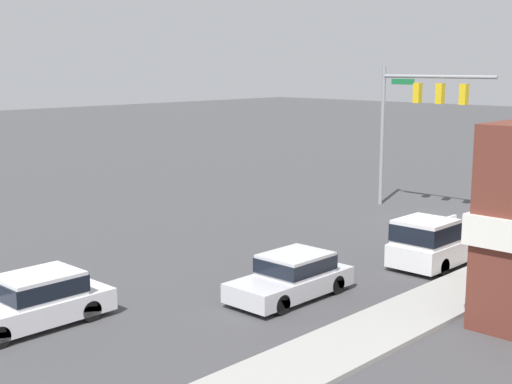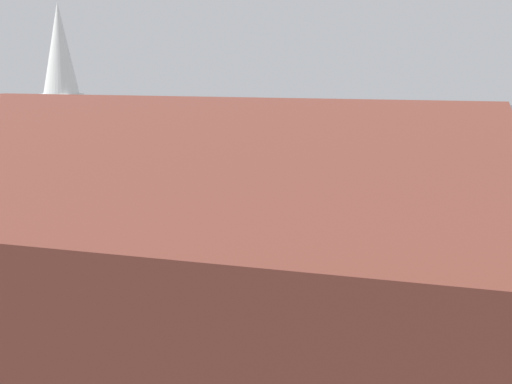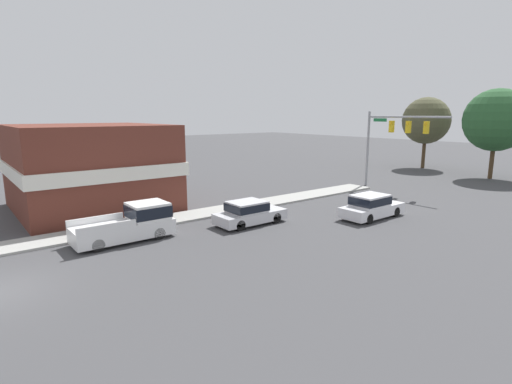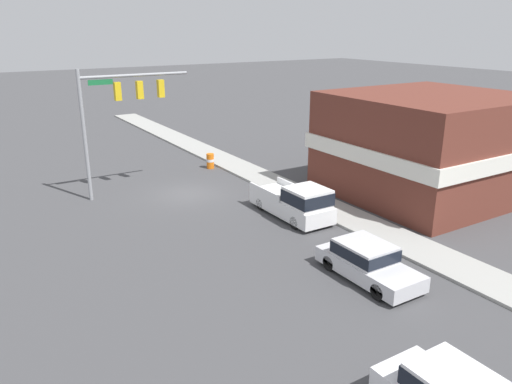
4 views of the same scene
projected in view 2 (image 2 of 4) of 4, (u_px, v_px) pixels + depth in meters
car_lead at (99, 262)px, 21.56m from camera, size 1.94×4.59×1.49m
pickup_truck_parked at (308, 294)px, 18.00m from camera, size 2.02×5.32×1.96m
corner_brick_building at (84, 358)px, 9.03m from camera, size 10.88×10.31×6.09m
church_steeple at (61, 81)px, 45.84m from camera, size 2.26×2.26×10.52m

